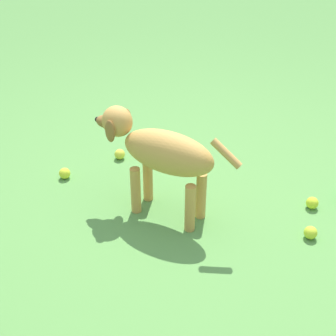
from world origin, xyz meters
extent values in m
plane|color=#548C42|center=(0.00, 0.00, 0.00)|extent=(14.00, 14.00, 0.00)
ellipsoid|color=#C69347|center=(-0.17, -0.09, 0.37)|extent=(0.44, 0.51, 0.22)
cylinder|color=#C69347|center=(-0.31, 0.00, 0.13)|extent=(0.05, 0.05, 0.26)
cylinder|color=#C69347|center=(-0.22, 0.08, 0.13)|extent=(0.05, 0.05, 0.26)
cylinder|color=#C69347|center=(-0.12, -0.25, 0.13)|extent=(0.05, 0.05, 0.26)
cylinder|color=#C69347|center=(-0.03, -0.18, 0.13)|extent=(0.05, 0.05, 0.26)
ellipsoid|color=#C69347|center=(-0.34, 0.15, 0.47)|extent=(0.21, 0.21, 0.16)
ellipsoid|color=olive|center=(-0.39, 0.21, 0.45)|extent=(0.12, 0.13, 0.06)
sphere|color=black|center=(-0.42, 0.25, 0.45)|extent=(0.03, 0.03, 0.03)
ellipsoid|color=olive|center=(-0.40, 0.10, 0.45)|extent=(0.06, 0.06, 0.12)
ellipsoid|color=olive|center=(-0.28, 0.19, 0.45)|extent=(0.06, 0.06, 0.12)
cylinder|color=#C69347|center=(0.01, -0.33, 0.45)|extent=(0.13, 0.15, 0.13)
sphere|color=#C2DA30|center=(0.39, -0.55, 0.03)|extent=(0.07, 0.07, 0.07)
sphere|color=#D0DB31|center=(-0.59, 0.47, 0.03)|extent=(0.07, 0.07, 0.07)
sphere|color=#CFD13A|center=(-0.22, 0.55, 0.03)|extent=(0.07, 0.07, 0.07)
sphere|color=#C5DF2C|center=(0.55, -0.36, 0.03)|extent=(0.07, 0.07, 0.07)
camera|label=1|loc=(-0.99, -1.92, 1.54)|focal=50.93mm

